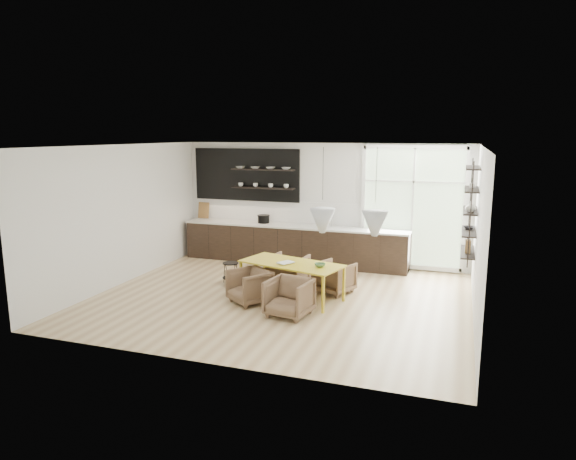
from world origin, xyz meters
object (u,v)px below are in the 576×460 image
object	(u,v)px
armchair_back_left	(288,271)
armchair_back_right	(334,277)
dining_table	(291,265)
armchair_front_right	(289,297)
wire_stool	(231,270)
armchair_front_left	(250,286)

from	to	relation	value
armchair_back_left	armchair_back_right	xyz separation A→B (m)	(1.00, -0.11, -0.02)
armchair_back_right	dining_table	bearing A→B (deg)	64.77
armchair_back_left	armchair_front_right	size ratio (longest dim) A/B	1.01
dining_table	wire_stool	bearing A→B (deg)	175.43
armchair_back_right	armchair_front_left	xyz separation A→B (m)	(-1.35, -1.12, 0.00)
wire_stool	armchair_front_right	bearing A→B (deg)	-39.22
armchair_front_left	armchair_front_right	world-z (taller)	armchair_front_right
armchair_back_left	wire_stool	xyz separation A→B (m)	(-1.22, -0.19, -0.04)
armchair_front_left	wire_stool	distance (m)	1.35
armchair_back_right	armchair_front_right	world-z (taller)	armchair_front_right
armchair_front_left	dining_table	bearing A→B (deg)	72.37
armchair_back_right	armchair_front_right	distance (m)	1.61
armchair_back_right	armchair_front_left	world-z (taller)	armchair_front_left
dining_table	armchair_front_right	world-z (taller)	dining_table
dining_table	armchair_back_left	bearing A→B (deg)	128.01
dining_table	armchair_back_left	size ratio (longest dim) A/B	2.85
armchair_back_left	armchair_front_left	bearing A→B (deg)	80.18
dining_table	wire_stool	xyz separation A→B (m)	(-1.53, 0.54, -0.37)
armchair_front_right	wire_stool	world-z (taller)	armchair_front_right
dining_table	wire_stool	size ratio (longest dim) A/B	4.66
dining_table	armchair_front_right	size ratio (longest dim) A/B	2.88
armchair_back_right	wire_stool	size ratio (longest dim) A/B	1.52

